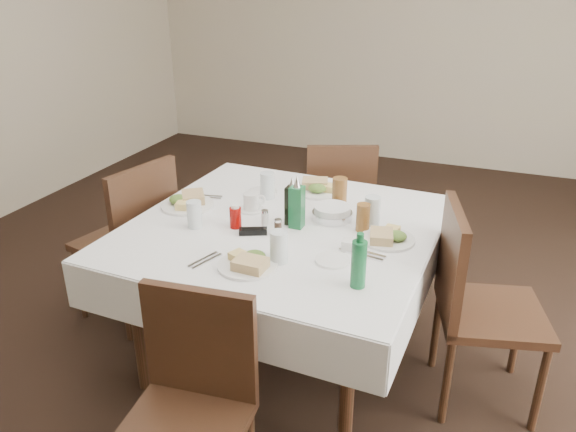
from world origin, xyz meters
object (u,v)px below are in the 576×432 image
object	(u,v)px
water_s	(279,247)
oil_cruet_dark	(292,204)
chair_south	(191,397)
chair_west	(134,233)
bread_basket	(332,213)
coffee_mug	(252,203)
water_n	(267,185)
chair_east	(473,296)
dining_table	(283,238)
ketchup_bottle	(235,217)
water_w	(194,214)
green_bottle	(359,263)
oil_cruet_green	(297,205)
chair_north	(339,199)
water_e	(372,211)

from	to	relation	value
water_s	oil_cruet_dark	world-z (taller)	oil_cruet_dark
chair_south	chair_west	world-z (taller)	chair_west
bread_basket	coffee_mug	world-z (taller)	coffee_mug
water_n	coffee_mug	bearing A→B (deg)	-92.36
bread_basket	chair_south	bearing A→B (deg)	-98.23
chair_east	oil_cruet_dark	size ratio (longest dim) A/B	4.00
dining_table	bread_basket	size ratio (longest dim) A/B	7.40
ketchup_bottle	water_w	bearing A→B (deg)	-160.14
coffee_mug	green_bottle	xyz separation A→B (m)	(0.70, -0.53, 0.06)
water_s	coffee_mug	distance (m)	0.57
water_w	green_bottle	bearing A→B (deg)	-15.67
chair_east	oil_cruet_green	distance (m)	0.90
chair_west	ketchup_bottle	size ratio (longest dim) A/B	7.98
chair_south	oil_cruet_dark	distance (m)	1.06
chair_north	ketchup_bottle	xyz separation A→B (m)	(-0.20, -1.09, 0.30)
water_e	oil_cruet_green	size ratio (longest dim) A/B	0.54
dining_table	coffee_mug	size ratio (longest dim) A/B	11.57
chair_west	coffee_mug	bearing A→B (deg)	7.73
chair_north	oil_cruet_dark	xyz separation A→B (m)	(0.04, -0.95, 0.34)
water_n	coffee_mug	size ratio (longest dim) A/B	1.11
dining_table	green_bottle	distance (m)	0.67
green_bottle	chair_west	bearing A→B (deg)	162.66
chair_north	oil_cruet_green	xyz separation A→B (m)	(0.07, -0.97, 0.35)
chair_west	oil_cruet_dark	distance (m)	0.99
water_w	coffee_mug	distance (m)	0.33
chair_east	oil_cruet_green	xyz separation A→B (m)	(-0.84, -0.02, 0.32)
chair_north	chair_west	xyz separation A→B (m)	(-0.90, -0.96, 0.03)
water_s	water_w	world-z (taller)	water_s
ketchup_bottle	water_n	bearing A→B (deg)	91.01
chair_north	water_n	size ratio (longest dim) A/B	6.40
water_n	water_s	world-z (taller)	water_n
oil_cruet_green	water_s	bearing A→B (deg)	-81.62
water_n	oil_cruet_green	xyz separation A→B (m)	(0.28, -0.29, 0.04)
water_s	chair_north	bearing A→B (deg)	95.31
dining_table	chair_north	distance (m)	0.99
chair_north	chair_south	xyz separation A→B (m)	(0.04, -1.94, -0.01)
chair_south	water_w	world-z (taller)	chair_south
oil_cruet_dark	ketchup_bottle	world-z (taller)	oil_cruet_dark
chair_east	green_bottle	bearing A→B (deg)	-134.00
water_w	bread_basket	bearing A→B (deg)	29.85
water_w	oil_cruet_dark	distance (m)	0.47
water_n	water_w	bearing A→B (deg)	-110.77
chair_south	chair_north	bearing A→B (deg)	91.10
dining_table	green_bottle	xyz separation A→B (m)	(0.49, -0.42, 0.18)
chair_north	water_w	world-z (taller)	chair_north
bread_basket	green_bottle	size ratio (longest dim) A/B	0.87
dining_table	water_s	xyz separation A→B (m)	(0.12, -0.35, 0.14)
chair_north	oil_cruet_green	size ratio (longest dim) A/B	3.48
dining_table	water_n	bearing A→B (deg)	125.32
dining_table	water_w	xyz separation A→B (m)	(-0.38, -0.18, 0.14)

